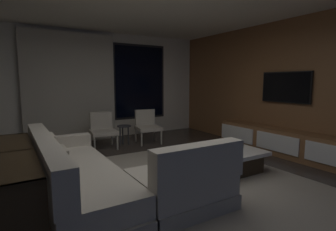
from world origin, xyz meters
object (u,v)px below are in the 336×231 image
object	(u,v)px
book_stack_on_coffee_table	(228,146)
mounted_tv	(286,87)
accent_chair_near_window	(147,124)
accent_chair_by_curtain	(103,128)
sectional_couch	(103,179)
media_console	(286,144)
coffee_table	(219,159)
side_stool	(124,129)
console_table_behind_couch	(16,181)

from	to	relation	value
book_stack_on_coffee_table	mounted_tv	bearing A→B (deg)	7.12
accent_chair_near_window	accent_chair_by_curtain	xyz separation A→B (m)	(-1.07, 0.05, 0.00)
sectional_couch	media_console	world-z (taller)	sectional_couch
coffee_table	accent_chair_by_curtain	xyz separation A→B (m)	(-1.19, 2.47, 0.25)
sectional_couch	accent_chair_near_window	xyz separation A→B (m)	(1.90, 2.58, 0.14)
sectional_couch	coffee_table	distance (m)	2.02
media_console	sectional_couch	bearing A→B (deg)	-178.71
side_stool	book_stack_on_coffee_table	bearing A→B (deg)	-72.61
sectional_couch	coffee_table	bearing A→B (deg)	4.39
media_console	side_stool	bearing A→B (deg)	133.37
mounted_tv	accent_chair_by_curtain	bearing A→B (deg)	142.30
book_stack_on_coffee_table	console_table_behind_couch	distance (m)	3.02
coffee_table	media_console	world-z (taller)	media_console
coffee_table	accent_chair_near_window	distance (m)	2.44
sectional_couch	side_stool	size ratio (longest dim) A/B	5.43
media_console	accent_chair_near_window	bearing A→B (deg)	125.56
side_stool	media_console	world-z (taller)	media_console
accent_chair_near_window	side_stool	bearing A→B (deg)	178.66
accent_chair_near_window	media_console	bearing A→B (deg)	-54.44
side_stool	console_table_behind_couch	distance (m)	3.32
coffee_table	book_stack_on_coffee_table	world-z (taller)	book_stack_on_coffee_table
accent_chair_near_window	media_console	world-z (taller)	accent_chair_near_window
sectional_couch	accent_chair_near_window	distance (m)	3.21
book_stack_on_coffee_table	media_console	size ratio (longest dim) A/B	0.10
accent_chair_by_curtain	side_stool	distance (m)	0.49
sectional_couch	mounted_tv	bearing A→B (deg)	4.16
coffee_table	console_table_behind_couch	xyz separation A→B (m)	(-2.93, -0.03, 0.22)
sectional_couch	console_table_behind_couch	xyz separation A→B (m)	(-0.91, 0.13, 0.12)
media_console	console_table_behind_couch	xyz separation A→B (m)	(-4.60, 0.04, 0.16)
mounted_tv	sectional_couch	bearing A→B (deg)	-175.84
book_stack_on_coffee_table	accent_chair_near_window	world-z (taller)	accent_chair_near_window
mounted_tv	console_table_behind_couch	world-z (taller)	mounted_tv
coffee_table	console_table_behind_couch	bearing A→B (deg)	-179.43
accent_chair_near_window	side_stool	world-z (taller)	accent_chair_near_window
side_stool	mounted_tv	bearing A→B (deg)	-42.17
coffee_table	media_console	xyz separation A→B (m)	(1.67, -0.07, 0.06)
accent_chair_by_curtain	book_stack_on_coffee_table	bearing A→B (deg)	-63.52
coffee_table	side_stool	bearing A→B (deg)	106.08
book_stack_on_coffee_table	console_table_behind_couch	xyz separation A→B (m)	(-3.02, 0.06, 0.01)
coffee_table	sectional_couch	bearing A→B (deg)	-175.61
book_stack_on_coffee_table	side_stool	world-z (taller)	side_stool
sectional_couch	accent_chair_by_curtain	bearing A→B (deg)	72.53
accent_chair_by_curtain	media_console	size ratio (longest dim) A/B	0.25
book_stack_on_coffee_table	mounted_tv	size ratio (longest dim) A/B	0.28
sectional_couch	media_console	distance (m)	3.69
media_console	mounted_tv	size ratio (longest dim) A/B	2.89
console_table_behind_couch	side_stool	bearing A→B (deg)	47.93
accent_chair_by_curtain	sectional_couch	bearing A→B (deg)	-107.47
media_console	accent_chair_by_curtain	bearing A→B (deg)	138.29
side_stool	console_table_behind_couch	size ratio (longest dim) A/B	0.22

